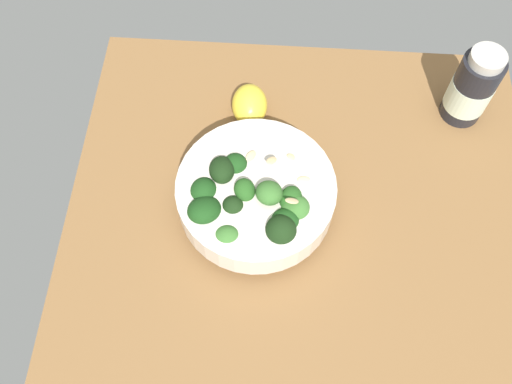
% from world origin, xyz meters
% --- Properties ---
extents(ground_plane, '(0.61, 0.61, 0.04)m').
position_xyz_m(ground_plane, '(0.00, 0.00, -0.02)').
color(ground_plane, brown).
extents(bowl_of_broccoli, '(0.20, 0.20, 0.09)m').
position_xyz_m(bowl_of_broccoli, '(-0.02, -0.06, 0.04)').
color(bowl_of_broccoli, silver).
rests_on(bowl_of_broccoli, ground_plane).
extents(lemon_wedge, '(0.07, 0.05, 0.05)m').
position_xyz_m(lemon_wedge, '(-0.17, -0.08, 0.02)').
color(lemon_wedge, yellow).
rests_on(lemon_wedge, ground_plane).
extents(bottle_tall, '(0.06, 0.06, 0.12)m').
position_xyz_m(bottle_tall, '(-0.20, 0.22, 0.05)').
color(bottle_tall, black).
rests_on(bottle_tall, ground_plane).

